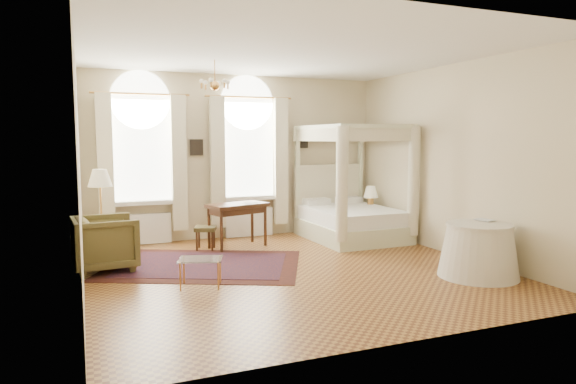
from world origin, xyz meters
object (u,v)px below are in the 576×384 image
at_px(stool, 205,230).
at_px(armchair, 105,243).
at_px(writing_desk, 237,210).
at_px(side_table, 479,251).
at_px(nightstand, 365,220).
at_px(floor_lamp, 100,183).
at_px(coffee_table, 201,261).
at_px(canopy_bed, 352,214).

relative_size(stool, armchair, 0.51).
distance_m(writing_desk, side_table, 4.29).
relative_size(nightstand, armchair, 0.60).
relative_size(writing_desk, armchair, 1.30).
bearing_deg(writing_desk, side_table, -50.81).
bearing_deg(nightstand, writing_desk, -173.14).
height_order(writing_desk, floor_lamp, floor_lamp).
bearing_deg(floor_lamp, coffee_table, -61.20).
xyz_separation_m(stool, floor_lamp, (-1.78, -0.17, 0.94)).
relative_size(canopy_bed, stool, 4.78).
bearing_deg(writing_desk, canopy_bed, -3.02).
height_order(stool, armchair, armchair).
bearing_deg(side_table, stool, 134.89).
xyz_separation_m(stool, armchair, (-1.76, -0.88, 0.07)).
xyz_separation_m(nightstand, armchair, (-5.31, -1.22, 0.14)).
distance_m(armchair, coffee_table, 1.86).
distance_m(armchair, side_table, 5.63).
height_order(canopy_bed, stool, canopy_bed).
relative_size(armchair, floor_lamp, 0.61).
bearing_deg(stool, coffee_table, -104.37).
relative_size(stool, floor_lamp, 0.31).
height_order(coffee_table, floor_lamp, floor_lamp).
bearing_deg(armchair, writing_desk, -74.84).
height_order(canopy_bed, writing_desk, canopy_bed).
relative_size(canopy_bed, floor_lamp, 1.50).
height_order(nightstand, stool, nightstand).
xyz_separation_m(armchair, coffee_table, (1.16, -1.45, -0.07)).
relative_size(nightstand, coffee_table, 0.82).
height_order(canopy_bed, coffee_table, canopy_bed).
distance_m(canopy_bed, armchair, 4.78).
bearing_deg(floor_lamp, stool, 5.44).
xyz_separation_m(canopy_bed, coffee_table, (-3.56, -2.19, -0.16)).
bearing_deg(side_table, armchair, 154.26).
relative_size(coffee_table, floor_lamp, 0.45).
distance_m(armchair, floor_lamp, 1.13).
xyz_separation_m(coffee_table, floor_lamp, (-1.19, 2.16, 0.94)).
relative_size(nightstand, side_table, 0.48).
height_order(nightstand, side_table, side_table).
height_order(armchair, floor_lamp, floor_lamp).
distance_m(nightstand, stool, 3.57).
bearing_deg(writing_desk, armchair, -159.83).
xyz_separation_m(floor_lamp, side_table, (5.09, -3.15, -0.91)).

